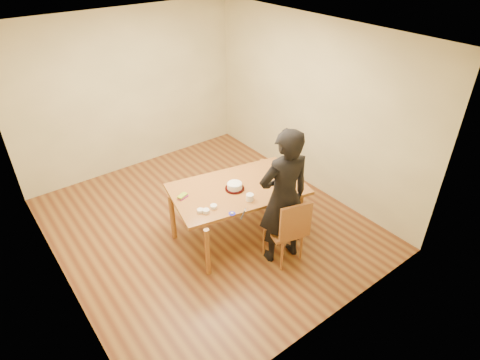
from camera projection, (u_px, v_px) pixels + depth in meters
room_shell at (188, 133)px, 5.44m from camera, size 4.00×4.50×2.70m
dining_table at (238, 189)px, 5.40m from camera, size 1.94×1.39×0.04m
dining_chair at (284, 230)px, 5.11m from camera, size 0.49×0.49×0.04m
cake_plate at (235, 189)px, 5.35m from camera, size 0.26×0.26×0.02m
cake at (235, 186)px, 5.33m from camera, size 0.20×0.20×0.06m
frosting_dome at (235, 183)px, 5.31m from camera, size 0.20×0.20×0.03m
frosting_tub at (250, 197)px, 5.12m from camera, size 0.10×0.10×0.09m
frosting_lid at (232, 214)px, 4.90m from camera, size 0.09×0.09×0.01m
frosting_dollop at (232, 213)px, 4.89m from camera, size 0.04×0.04×0.02m
ramekin_green at (206, 211)px, 4.92m from camera, size 0.09×0.09×0.04m
ramekin_yellow at (214, 207)px, 5.00m from camera, size 0.09×0.09×0.04m
ramekin_multi at (200, 211)px, 4.93m from camera, size 0.08×0.08×0.04m
candy_box_pink at (183, 197)px, 5.19m from camera, size 0.15×0.10×0.02m
candy_box_green at (182, 196)px, 5.18m from camera, size 0.15×0.11×0.02m
spatula at (243, 215)px, 4.87m from camera, size 0.14×0.12×0.01m
person at (284, 198)px, 4.88m from camera, size 0.76×0.57×1.86m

